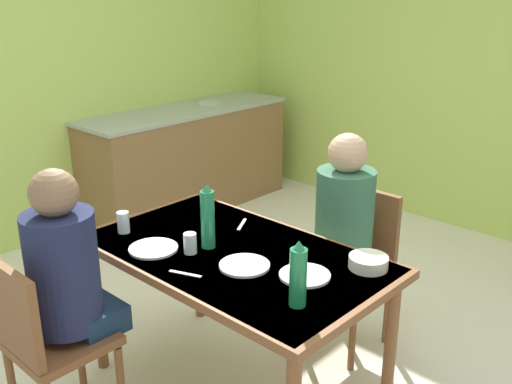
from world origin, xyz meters
The scene contains 19 objects.
ground_plane centered at (0.00, 0.00, 0.00)m, with size 6.63×6.63×0.00m, color silver.
wall_back centered at (0.00, 2.55, 1.37)m, with size 4.68×0.10×2.74m, color #B5D05F.
wall_left centered at (-2.24, 0.64, 1.37)m, with size 0.10×3.83×2.74m, color #B7D562.
kitchen_counter centered at (-1.91, 1.27, 0.45)m, with size 0.61×1.94×0.91m.
dining_table centered at (0.18, -0.23, 0.68)m, with size 1.43×0.83×0.76m.
chair_near_diner centered at (-0.19, -1.00, 0.50)m, with size 0.40×0.40×0.87m.
chair_far_diner centered at (0.34, 0.54, 0.50)m, with size 0.40×0.40×0.87m.
person_near_diner centered at (-0.19, -0.86, 0.78)m, with size 0.30×0.37×0.77m.
person_far_diner centered at (0.34, 0.40, 0.78)m, with size 0.30×0.37×0.77m.
water_bottle_green_near centered at (0.06, -0.28, 0.90)m, with size 0.07×0.07×0.31m.
water_bottle_green_far centered at (0.69, -0.40, 0.88)m, with size 0.07×0.07×0.27m.
serving_bowl_center centered at (0.72, 0.05, 0.78)m, with size 0.17×0.17×0.06m, color silver.
dinner_plate_near_left centered at (0.32, -0.31, 0.76)m, with size 0.22×0.22×0.01m, color white.
dinner_plate_near_right centered at (-0.11, -0.47, 0.76)m, with size 0.23×0.23×0.01m, color white.
dinner_plate_far_center centered at (0.57, -0.20, 0.76)m, with size 0.22×0.22×0.01m, color white.
drinking_glass_by_near_diner centered at (-0.37, -0.44, 0.81)m, with size 0.06×0.06×0.11m, color silver.
drinking_glass_by_far_diner centered at (0.04, -0.38, 0.80)m, with size 0.06×0.06×0.10m, color silver.
cutlery_knife_near centered at (-0.01, 0.02, 0.76)m, with size 0.15×0.02×0.00m, color silver.
cutlery_fork_near centered at (0.18, -0.53, 0.76)m, with size 0.15×0.02×0.00m, color silver.
Camera 1 is at (1.91, -1.94, 1.92)m, focal length 41.18 mm.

